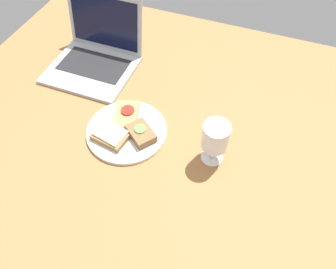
% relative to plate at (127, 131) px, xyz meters
% --- Properties ---
extents(wooden_table, '(1.40, 1.40, 0.03)m').
position_rel_plate_xyz_m(wooden_table, '(0.04, -0.02, -0.02)').
color(wooden_table, '#9E6B3D').
rests_on(wooden_table, ground).
extents(plate, '(0.25, 0.25, 0.01)m').
position_rel_plate_xyz_m(plate, '(0.00, 0.00, 0.00)').
color(plate, silver).
rests_on(plate, wooden_table).
extents(sandwich_with_cheese, '(0.12, 0.09, 0.03)m').
position_rel_plate_xyz_m(sandwich_with_cheese, '(-0.03, -0.04, 0.02)').
color(sandwich_with_cheese, '#937047').
rests_on(sandwich_with_cheese, plate).
extents(sandwich_with_cucumber, '(0.11, 0.11, 0.03)m').
position_rel_plate_xyz_m(sandwich_with_cucumber, '(0.05, -0.00, 0.02)').
color(sandwich_with_cucumber, brown).
rests_on(sandwich_with_cucumber, plate).
extents(sandwich_with_tomato, '(0.11, 0.13, 0.02)m').
position_rel_plate_xyz_m(sandwich_with_tomato, '(-0.02, 0.05, 0.02)').
color(sandwich_with_tomato, '#A88456').
rests_on(sandwich_with_tomato, plate).
extents(wine_glass, '(0.08, 0.08, 0.14)m').
position_rel_plate_xyz_m(wine_glass, '(0.28, 0.00, 0.09)').
color(wine_glass, white).
rests_on(wine_glass, wooden_table).
extents(laptop, '(0.30, 0.30, 0.23)m').
position_rel_plate_xyz_m(laptop, '(-0.25, 0.27, 0.04)').
color(laptop, '#ADAFB5').
rests_on(laptop, wooden_table).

